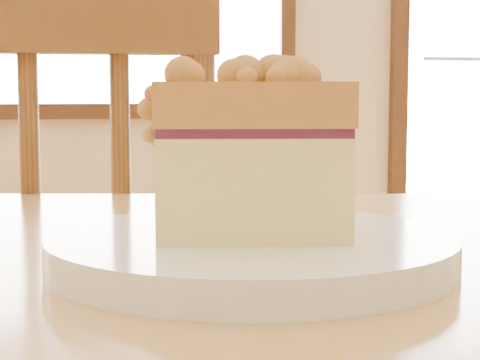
# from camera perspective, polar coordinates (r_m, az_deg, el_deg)

# --- Properties ---
(entry_door) EXTENTS (1.08, 0.06, 2.29)m
(entry_door) POSITION_cam_1_polar(r_m,az_deg,el_deg) (5.07, 16.11, 9.63)
(entry_door) COLOR white
(entry_door) RESTS_ON ground
(plate) EXTENTS (0.24, 0.24, 0.02)m
(plate) POSITION_cam_1_polar(r_m,az_deg,el_deg) (0.50, 0.78, -5.01)
(plate) COLOR white
(plate) RESTS_ON cafe_table_main
(cake_slice) EXTENTS (0.13, 0.10, 0.11)m
(cake_slice) POSITION_cam_1_polar(r_m,az_deg,el_deg) (0.49, 0.81, 2.08)
(cake_slice) COLOR #FFEB90
(cake_slice) RESTS_ON plate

